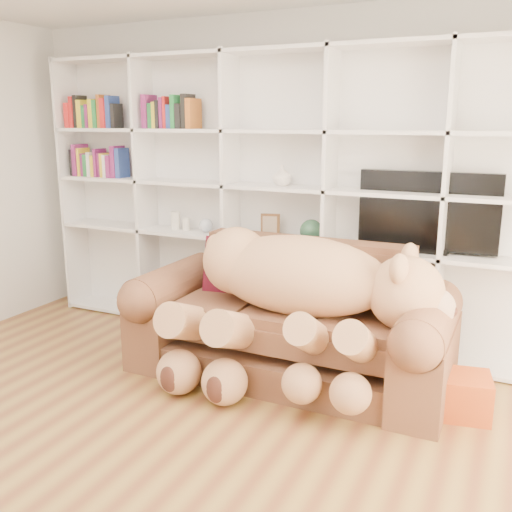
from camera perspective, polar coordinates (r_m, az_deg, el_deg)
The scene contains 14 objects.
floor at distance 3.28m, azimuth -15.14°, elevation -21.17°, with size 5.00×5.00×0.00m, color brown.
wall_back at distance 4.89m, azimuth 3.17°, elevation 7.70°, with size 5.00×0.02×2.70m, color silver.
bookshelf at distance 4.86m, azimuth -0.09°, elevation 7.16°, with size 4.43×0.35×2.40m.
sofa at distance 4.21m, azimuth 3.43°, elevation -7.10°, with size 2.28×0.99×0.96m.
teddy_bear at distance 3.90m, azimuth 3.95°, elevation -3.75°, with size 1.88×0.99×1.09m.
throw_pillow at distance 4.45m, azimuth -2.14°, elevation -1.11°, with size 0.46×0.15×0.46m, color #570E1A.
gift_box at distance 3.95m, azimuth 19.94°, elevation -12.94°, with size 0.34×0.31×0.27m, color #BC4A19.
tv at distance 4.46m, azimuth 16.81°, elevation 4.17°, with size 1.03×0.18×0.61m.
picture_frame at distance 4.79m, azimuth 1.44°, elevation 3.06°, with size 0.16×0.03×0.20m, color #50341B.
green_vase at distance 4.66m, azimuth 5.55°, elevation 2.51°, with size 0.19×0.19×0.19m, color #2F5D41.
figurine_tall at distance 5.24m, azimuth -8.06°, elevation 3.53°, with size 0.08×0.08×0.16m, color silver.
figurine_short at distance 5.18m, azimuth -6.99°, elevation 3.17°, with size 0.07×0.07×0.11m, color silver.
snow_globe at distance 5.08m, azimuth -5.03°, elevation 3.09°, with size 0.12×0.12×0.12m, color silver.
shelf_vase at distance 4.69m, azimuth 2.62°, elevation 8.05°, with size 0.16×0.16×0.17m, color silver.
Camera 1 is at (1.83, -2.01, 1.84)m, focal length 40.00 mm.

